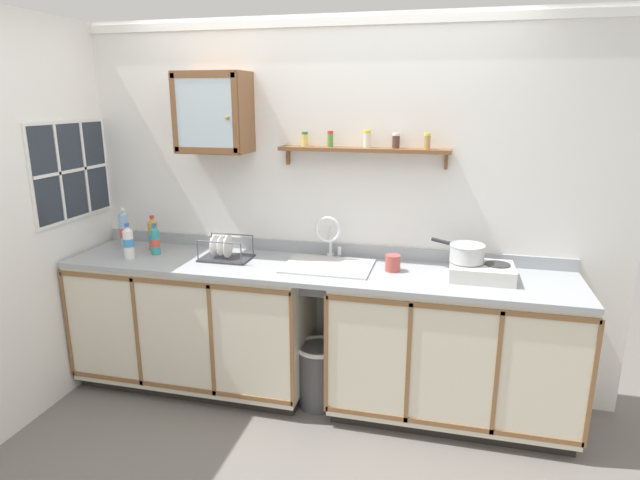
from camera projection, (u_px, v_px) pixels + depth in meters
floor at (293, 436)px, 3.14m from camera, size 6.23×6.23×0.00m
back_wall at (324, 208)px, 3.54m from camera, size 3.83×0.07×2.43m
side_wall_left at (0, 230)px, 2.99m from camera, size 0.05×3.53×2.43m
lower_cabinet_run at (196, 323)px, 3.63m from camera, size 1.58×0.61×0.89m
lower_cabinet_run_right at (452, 351)px, 3.23m from camera, size 1.46×0.61×0.89m
countertop at (312, 269)px, 3.32m from camera, size 3.19×0.63×0.03m
backsplash at (323, 248)px, 3.57m from camera, size 3.19×0.02×0.08m
sink at (328, 271)px, 3.33m from camera, size 0.54×0.43×0.43m
hot_plate_stove at (481, 272)px, 3.08m from camera, size 0.36×0.28×0.09m
saucepan at (467, 252)px, 3.10m from camera, size 0.32×0.26×0.11m
bottle_detergent_teal_0 at (155, 241)px, 3.55m from camera, size 0.06×0.06×0.21m
bottle_opaque_white_1 at (128, 242)px, 3.46m from camera, size 0.07×0.07×0.24m
bottle_water_blue_2 at (124, 230)px, 3.69m from camera, size 0.07×0.07×0.29m
bottle_juice_amber_3 at (153, 235)px, 3.66m from camera, size 0.07×0.07×0.24m
dish_rack at (225, 253)px, 3.46m from camera, size 0.32×0.23×0.16m
mug at (393, 263)px, 3.23m from camera, size 0.09×0.13×0.10m
wall_cabinet at (214, 113)px, 3.38m from camera, size 0.45×0.30×0.51m
spice_shelf at (364, 148)px, 3.28m from camera, size 1.07×0.14×0.23m
window at (71, 171)px, 3.48m from camera, size 0.03×0.74×0.65m
trash_bin at (319, 373)px, 3.43m from camera, size 0.30×0.30×0.42m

